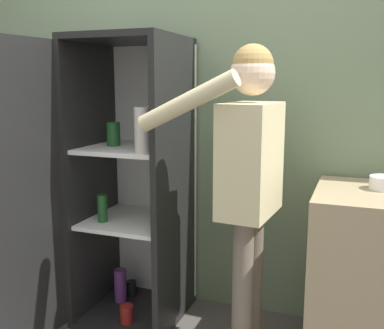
# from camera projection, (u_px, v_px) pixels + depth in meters

# --- Properties ---
(wall_back) EXTENTS (7.00, 0.06, 2.55)m
(wall_back) POSITION_uv_depth(u_px,v_px,m) (198.00, 108.00, 2.83)
(wall_back) COLOR gray
(wall_back) RESTS_ON ground_plane
(refrigerator) EXTENTS (0.71, 1.19, 1.69)m
(refrigerator) POSITION_uv_depth(u_px,v_px,m) (114.00, 185.00, 2.63)
(refrigerator) COLOR black
(refrigerator) RESTS_ON ground_plane
(person) EXTENTS (0.64, 0.54, 1.61)m
(person) POSITION_uv_depth(u_px,v_px,m) (249.00, 165.00, 2.22)
(person) COLOR #726656
(person) RESTS_ON ground_plane
(counter) EXTENTS (0.64, 0.64, 0.91)m
(counter) POSITION_uv_depth(u_px,v_px,m) (377.00, 280.00, 2.26)
(counter) COLOR tan
(counter) RESTS_ON ground_plane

